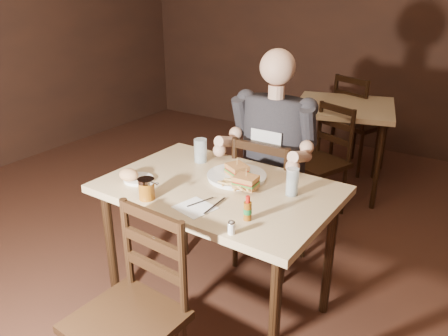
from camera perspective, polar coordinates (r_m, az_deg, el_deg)
The scene contains 23 objects.
room_shell at distance 1.75m, azimuth -7.59°, elevation 12.49°, with size 7.00×7.00×7.00m.
main_table at distance 2.24m, azimuth -0.70°, elevation -4.30°, with size 1.18×0.80×0.77m.
bg_table at distance 3.89m, azimuth 15.34°, elevation 6.72°, with size 0.97×0.97×0.77m.
chair_far at distance 2.77m, azimuth 6.28°, elevation -4.35°, with size 0.41×0.45×0.89m, color black, non-canonical shape.
chair_near at distance 1.94m, azimuth -12.75°, elevation -18.94°, with size 0.40×0.44×0.87m, color black, non-canonical shape.
bg_chair_far at distance 4.45m, azimuth 17.33°, elevation 5.64°, with size 0.43×0.47×0.93m, color black, non-canonical shape.
bg_chair_near at distance 3.47m, azimuth 12.01°, elevation 0.71°, with size 0.40×0.43×0.86m, color black, non-canonical shape.
diner at distance 2.55m, azimuth 6.26°, elevation 4.81°, with size 0.53×0.42×0.93m, color #29282C, non-canonical shape.
dinner_plate at distance 2.29m, azimuth 1.66°, elevation -1.15°, with size 0.30×0.30×0.02m, color white.
sandwich_left at distance 2.26m, azimuth 1.72°, elevation 0.15°, with size 0.11×0.09×0.10m, color #C38344, non-canonical shape.
sandwich_right at distance 2.13m, azimuth 2.90°, elevation -1.37°, with size 0.11×0.09×0.10m, color #C38344, non-canonical shape.
fries_pile at distance 2.16m, azimuth 1.78°, elevation -1.95°, with size 0.22×0.16×0.04m, color #E6B868, non-canonical shape.
ketchup_dollop at distance 2.13m, azimuth 3.48°, elevation -2.73°, with size 0.05×0.05×0.01m, color maroon.
glass_left at distance 2.49m, azimuth -3.09°, elevation 2.29°, with size 0.07×0.07×0.13m, color silver.
glass_right at distance 2.11m, azimuth 8.91°, elevation -1.80°, with size 0.06×0.06×0.14m, color silver.
hot_sauce at distance 1.88m, azimuth 3.11°, elevation -5.25°, with size 0.04×0.04×0.11m, color brown, non-canonical shape.
salt_shaker at distance 1.79m, azimuth 0.99°, elevation -7.79°, with size 0.03×0.03×0.06m, color white, non-canonical shape.
syrup_dispenser at distance 2.09m, azimuth -10.09°, elevation -2.71°, with size 0.08×0.08×0.10m, color brown, non-canonical shape.
napkin at distance 2.00m, azimuth -3.80°, elevation -5.19°, with size 0.16×0.15×0.00m, color white.
knife at distance 2.00m, azimuth -1.19°, elevation -4.95°, with size 0.01×0.19×0.00m, color silver.
fork at distance 2.04m, azimuth -3.08°, elevation -4.49°, with size 0.01×0.15×0.00m, color silver.
side_plate at distance 2.30m, azimuth -11.12°, elevation -1.51°, with size 0.15×0.15×0.01m, color white.
bread_roll at distance 2.28m, azimuth -12.35°, elevation -0.87°, with size 0.11×0.09×0.06m, color tan.
Camera 1 is at (1.12, -1.31, 1.71)m, focal length 35.00 mm.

